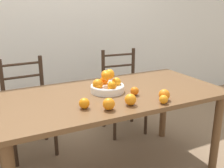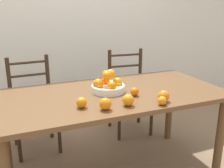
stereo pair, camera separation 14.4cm
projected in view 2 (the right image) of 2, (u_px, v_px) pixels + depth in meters
The scene contains 11 objects.
wall_back at pixel (66, 15), 3.23m from camera, with size 8.00×0.06×2.60m.
dining_table at pixel (112, 103), 2.12m from camera, with size 1.82×0.89×0.76m.
fruit_bowl at pixel (108, 85), 2.10m from camera, with size 0.27×0.27×0.18m.
orange_loose_0 at pixel (135, 92), 2.01m from camera, with size 0.07×0.07×0.07m.
orange_loose_1 at pixel (128, 100), 1.81m from camera, with size 0.08×0.08×0.08m.
orange_loose_2 at pixel (105, 104), 1.74m from camera, with size 0.08×0.08×0.08m.
orange_loose_3 at pixel (81, 103), 1.78m from camera, with size 0.07×0.07×0.07m.
orange_loose_4 at pixel (162, 101), 1.83m from camera, with size 0.06×0.06×0.06m.
orange_loose_5 at pixel (164, 96), 1.89m from camera, with size 0.08×0.08×0.08m.
chair_left at pixel (33, 105), 2.61m from camera, with size 0.44×0.42×0.94m.
chair_right at pixel (129, 92), 3.00m from camera, with size 0.46×0.44×0.94m.
Camera 2 is at (-0.76, -1.83, 1.43)m, focal length 42.00 mm.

